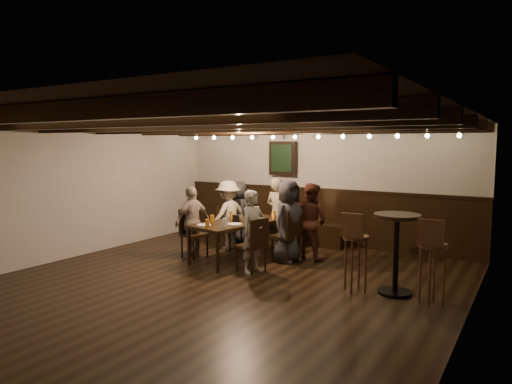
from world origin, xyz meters
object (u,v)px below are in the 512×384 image
Objects in this scene: person_left_near at (228,215)px; person_left_far at (193,222)px; chair_left_near at (229,236)px; person_right_far at (253,232)px; person_bench_right at (311,221)px; person_right_near at (288,221)px; bar_stool_left at (355,262)px; bar_stool_right at (432,272)px; chair_left_far at (194,242)px; chair_right_far at (252,255)px; person_bench_left at (239,213)px; person_bench_centre at (277,214)px; dining_table at (239,224)px; high_top_table at (396,242)px; chair_right_near at (287,245)px.

person_left_far is at bearing 0.00° from person_left_near.
chair_left_near is 1.77m from person_right_far.
person_right_near reaches higher than person_bench_right.
bar_stool_right is (1.00, 0.05, 0.00)m from bar_stool_left.
chair_right_far is (1.41, -0.26, 0.00)m from chair_left_far.
person_left_far is at bearing 96.34° from person_bench_left.
person_left_near reaches higher than person_left_far.
chair_right_far is 0.65× the size of person_bench_right.
person_bench_left is 0.91m from person_bench_centre.
chair_left_near is at bearing 147.92° from dining_table.
person_right_far is 2.23m from high_top_table.
person_left_far is 3.23m from bar_stool_left.
chair_right_far is 1.42m from person_bench_right.
bar_stool_left reaches higher than chair_left_far.
person_bench_centre is 1.05× the size of person_left_near.
person_left_far is at bearing 39.29° from person_bench_right.
chair_right_far is 1.77m from person_left_near.
person_left_near is 0.90m from person_left_far.
bar_stool_left is (1.72, -0.08, -0.25)m from person_right_far.
person_left_far is 3.70m from high_top_table.
person_bench_centre is 3.60m from bar_stool_right.
person_bench_centre is at bearing -170.54° from person_bench_left.
chair_right_near is 0.72× the size of person_bench_left.
person_bench_left reaches higher than chair_right_far.
chair_right_near is at bearing 68.15° from person_bench_right.
chair_right_far is 0.63× the size of person_bench_centre.
person_right_far is at bearing -176.75° from high_top_table.
person_left_far is (-0.10, -1.35, 0.00)m from person_bench_left.
bar_stool_right is (3.19, -1.64, -0.29)m from person_bench_centre.
chair_left_near is 0.66× the size of person_bench_left.
chair_left_far is 0.79× the size of high_top_table.
person_left_near is at bearing 90.00° from chair_right_near.
person_right_near is (-0.23, -0.42, 0.03)m from person_bench_right.
chair_left_far is 0.65× the size of person_bench_right.
person_bench_left is 1.00× the size of person_left_far.
bar_stool_left is (1.59, -0.97, 0.13)m from chair_right_near.
person_right_near is at bearing 120.96° from person_left_far.
person_bench_centre is at bearing -9.46° from person_bench_right.
high_top_table is at bearing 98.31° from chair_left_far.
chair_left_far is at bearing 90.00° from person_right_far.
chair_left_near is 1.44m from chair_right_near.
chair_left_far is at bearing -0.04° from chair_left_near.
person_right_near reaches higher than chair_right_far.
bar_stool_left is 1.00× the size of bar_stool_right.
person_bench_centre is 1.09× the size of person_left_far.
bar_stool_right is at bearing -80.22° from chair_right_far.
chair_right_far is at bearing 179.93° from chair_right_near.
person_left_near reaches higher than dining_table.
person_bench_right reaches higher than chair_right_far.
person_bench_left is 1.36m from person_left_far.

